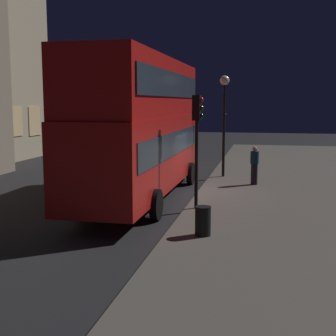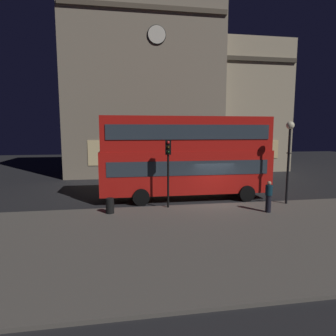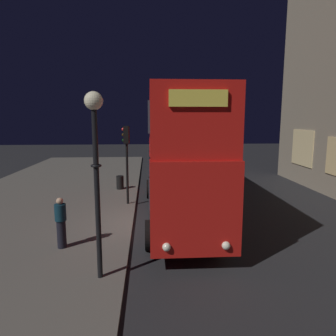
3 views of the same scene
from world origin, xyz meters
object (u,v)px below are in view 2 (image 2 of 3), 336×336
litter_bin (110,206)px  street_lamp (289,145)px  double_decker_bus (186,154)px  pedestrian (269,196)px  traffic_light_near_kerb (168,159)px

litter_bin → street_lamp: bearing=2.1°
double_decker_bus → litter_bin: (-4.84, -3.08, -2.50)m
street_lamp → pedestrian: size_ratio=2.88×
traffic_light_near_kerb → litter_bin: traffic_light_near_kerb is taller
street_lamp → litter_bin: size_ratio=6.06×
traffic_light_near_kerb → litter_bin: size_ratio=4.79×
double_decker_bus → street_lamp: bearing=-25.1°
traffic_light_near_kerb → litter_bin: (-3.27, -0.66, -2.40)m
double_decker_bus → traffic_light_near_kerb: (-1.57, -2.42, -0.09)m
traffic_light_near_kerb → pedestrian: (5.21, -1.84, -1.93)m
double_decker_bus → litter_bin: bearing=-147.2°
double_decker_bus → traffic_light_near_kerb: size_ratio=2.86×
traffic_light_near_kerb → pedestrian: bearing=-13.3°
traffic_light_near_kerb → street_lamp: (7.25, -0.27, 0.76)m
double_decker_bus → pedestrian: size_ratio=6.51×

